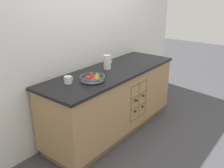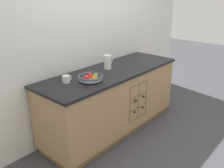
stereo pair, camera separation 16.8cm
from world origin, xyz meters
TOP-DOWN VIEW (x-y plane):
  - ground_plane at (0.00, 0.00)m, footprint 14.00×14.00m
  - back_wall at (0.00, 0.40)m, footprint 4.50×0.06m
  - kitchen_island at (0.00, -0.00)m, footprint 2.14×0.72m
  - fruit_bowl at (-0.46, -0.08)m, footprint 0.30×0.30m
  - white_pitcher at (0.01, 0.09)m, footprint 0.15×0.10m
  - ceramic_mug at (-0.69, 0.09)m, footprint 0.12×0.09m

SIDE VIEW (x-z plane):
  - ground_plane at x=0.00m, z-range 0.00..0.00m
  - kitchen_island at x=0.00m, z-range 0.01..0.89m
  - fruit_bowl at x=-0.46m, z-range 0.88..0.97m
  - ceramic_mug at x=-0.69m, z-range 0.89..0.97m
  - white_pitcher at x=0.01m, z-range 0.89..1.08m
  - back_wall at x=0.00m, z-range 0.00..2.55m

